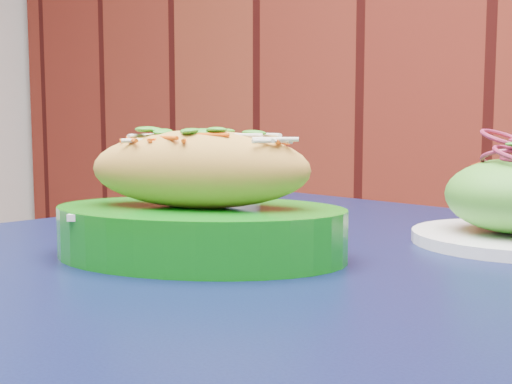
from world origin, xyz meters
The scene contains 3 objects.
cafe_table centered at (-0.20, 1.68, 0.66)m, with size 0.93×0.93×0.75m.
banh_mi_basket centered at (-0.27, 1.59, 0.80)m, with size 0.33×0.27×0.13m.
water_glass centered at (-0.48, 1.93, 0.80)m, with size 0.07×0.07×0.11m, color silver.
Camera 1 is at (0.12, 1.13, 0.88)m, focal length 45.00 mm.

